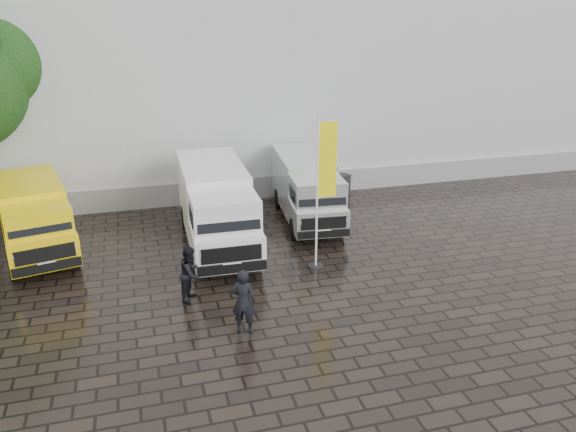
% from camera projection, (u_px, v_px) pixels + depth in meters
% --- Properties ---
extents(ground, '(120.00, 120.00, 0.00)m').
position_uv_depth(ground, '(298.00, 275.00, 18.15)').
color(ground, black).
rests_on(ground, ground).
extents(exhibition_hall, '(44.00, 16.00, 12.00)m').
position_uv_depth(exhibition_hall, '(250.00, 48.00, 30.95)').
color(exhibition_hall, silver).
rests_on(exhibition_hall, ground).
extents(hall_plinth, '(44.00, 0.15, 1.00)m').
position_uv_depth(hall_plinth, '(290.00, 185.00, 25.64)').
color(hall_plinth, gray).
rests_on(hall_plinth, ground).
extents(van_yellow, '(3.22, 5.71, 2.48)m').
position_uv_depth(van_yellow, '(35.00, 221.00, 19.33)').
color(van_yellow, yellow).
rests_on(van_yellow, ground).
extents(van_white, '(2.33, 6.60, 2.84)m').
position_uv_depth(van_white, '(216.00, 209.00, 19.90)').
color(van_white, white).
rests_on(van_white, ground).
extents(van_silver, '(2.50, 5.96, 2.51)m').
position_uv_depth(van_silver, '(307.00, 191.00, 22.39)').
color(van_silver, silver).
rests_on(van_silver, ground).
extents(flagpole, '(0.88, 0.50, 5.05)m').
position_uv_depth(flagpole, '(323.00, 185.00, 17.86)').
color(flagpole, black).
rests_on(flagpole, ground).
extents(wheelie_bin, '(0.71, 0.71, 0.95)m').
position_uv_depth(wheelie_bin, '(342.00, 184.00, 25.78)').
color(wheelie_bin, black).
rests_on(wheelie_bin, ground).
extents(person_front, '(0.78, 0.67, 1.82)m').
position_uv_depth(person_front, '(243.00, 301.00, 14.72)').
color(person_front, black).
rests_on(person_front, ground).
extents(person_tent, '(0.95, 1.02, 1.67)m').
position_uv_depth(person_tent, '(191.00, 273.00, 16.43)').
color(person_tent, black).
rests_on(person_tent, ground).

